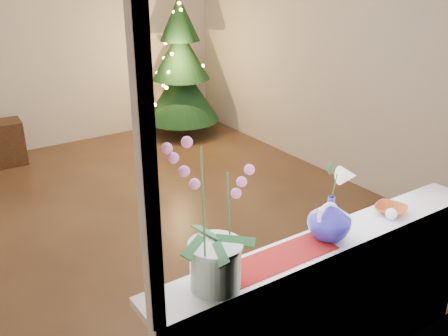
# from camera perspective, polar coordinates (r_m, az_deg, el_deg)

# --- Properties ---
(ground) EXTENTS (5.00, 5.00, 0.00)m
(ground) POSITION_cam_1_polar(r_m,az_deg,el_deg) (4.92, -8.89, -5.41)
(ground) COLOR #372216
(ground) RESTS_ON ground
(wall_back) EXTENTS (4.50, 0.10, 2.70)m
(wall_back) POSITION_cam_1_polar(r_m,az_deg,el_deg) (6.78, -19.06, 13.52)
(wall_back) COLOR beige
(wall_back) RESTS_ON ground
(wall_front) EXTENTS (4.50, 0.10, 2.70)m
(wall_front) POSITION_cam_1_polar(r_m,az_deg,el_deg) (2.48, 14.89, -0.51)
(wall_front) COLOR beige
(wall_front) RESTS_ON ground
(wall_right) EXTENTS (0.10, 5.00, 2.70)m
(wall_right) POSITION_cam_1_polar(r_m,az_deg,el_deg) (5.73, 11.48, 12.78)
(wall_right) COLOR beige
(wall_right) RESTS_ON ground
(window_apron) EXTENTS (2.20, 0.08, 0.88)m
(window_apron) POSITION_cam_1_polar(r_m,az_deg,el_deg) (2.97, 12.48, -16.57)
(window_apron) COLOR white
(window_apron) RESTS_ON ground
(windowsill) EXTENTS (2.20, 0.26, 0.04)m
(windowsill) POSITION_cam_1_polar(r_m,az_deg,el_deg) (2.76, 11.95, -8.23)
(windowsill) COLOR white
(windowsill) RESTS_ON window_apron
(window_frame) EXTENTS (2.22, 0.06, 1.60)m
(window_frame) POSITION_cam_1_polar(r_m,az_deg,el_deg) (2.39, 15.20, 7.46)
(window_frame) COLOR white
(window_frame) RESTS_ON windowsill
(runner) EXTENTS (0.70, 0.20, 0.01)m
(runner) POSITION_cam_1_polar(r_m,az_deg,el_deg) (2.52, 5.79, -10.41)
(runner) COLOR maroon
(runner) RESTS_ON windowsill
(orchid_pot) EXTENTS (0.31, 0.31, 0.74)m
(orchid_pot) POSITION_cam_1_polar(r_m,az_deg,el_deg) (2.15, -1.03, -5.34)
(orchid_pot) COLOR white
(orchid_pot) RESTS_ON windowsill
(swan) EXTENTS (0.26, 0.15, 0.21)m
(swan) POSITION_cam_1_polar(r_m,az_deg,el_deg) (2.71, 12.45, -5.86)
(swan) COLOR white
(swan) RESTS_ON windowsill
(blue_vase) EXTENTS (0.32, 0.32, 0.28)m
(blue_vase) POSITION_cam_1_polar(r_m,az_deg,el_deg) (2.69, 12.02, -5.23)
(blue_vase) COLOR navy
(blue_vase) RESTS_ON windowsill
(lily) EXTENTS (0.15, 0.09, 0.21)m
(lily) POSITION_cam_1_polar(r_m,az_deg,el_deg) (2.59, 12.46, -0.47)
(lily) COLOR white
(lily) RESTS_ON blue_vase
(paperweight) EXTENTS (0.08, 0.08, 0.07)m
(paperweight) POSITION_cam_1_polar(r_m,az_deg,el_deg) (3.02, 18.58, -5.01)
(paperweight) COLOR white
(paperweight) RESTS_ON windowsill
(amber_dish) EXTENTS (0.20, 0.20, 0.04)m
(amber_dish) POSITION_cam_1_polar(r_m,az_deg,el_deg) (3.10, 18.52, -4.57)
(amber_dish) COLOR #A54016
(amber_dish) RESTS_ON windowsill
(xmas_tree) EXTENTS (1.28, 1.28, 1.87)m
(xmas_tree) POSITION_cam_1_polar(r_m,az_deg,el_deg) (6.91, -4.94, 11.31)
(xmas_tree) COLOR black
(xmas_tree) RESTS_ON ground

